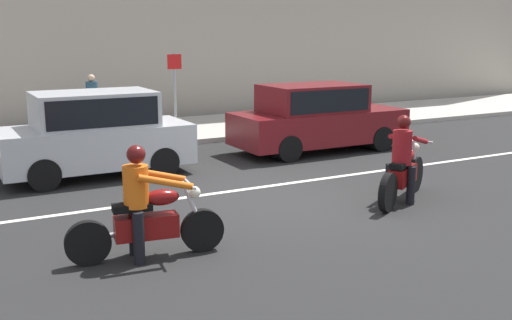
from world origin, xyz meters
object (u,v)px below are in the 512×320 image
(motorcycle_with_rider_orange_stripe, at_px, (145,212))
(parked_hatchback_silver, at_px, (95,133))
(street_sign_post, at_px, (175,83))
(pedestrian_bystander, at_px, (92,98))
(motorcycle_with_rider_crimson, at_px, (403,166))
(parked_sedan_maroon, at_px, (316,117))

(motorcycle_with_rider_orange_stripe, distance_m, parked_hatchback_silver, 5.17)
(street_sign_post, relative_size, pedestrian_bystander, 1.34)
(motorcycle_with_rider_orange_stripe, xyz_separation_m, pedestrian_bystander, (1.81, 10.20, 0.47))
(motorcycle_with_rider_orange_stripe, relative_size, street_sign_post, 0.96)
(parked_hatchback_silver, xyz_separation_m, pedestrian_bystander, (1.19, 5.07, 0.18))
(pedestrian_bystander, bearing_deg, motorcycle_with_rider_crimson, -71.84)
(street_sign_post, bearing_deg, parked_sedan_maroon, -65.33)
(motorcycle_with_rider_orange_stripe, height_order, pedestrian_bystander, pedestrian_bystander)
(motorcycle_with_rider_orange_stripe, height_order, street_sign_post, street_sign_post)
(parked_hatchback_silver, bearing_deg, parked_sedan_maroon, 0.53)
(parked_sedan_maroon, height_order, pedestrian_bystander, pedestrian_bystander)
(pedestrian_bystander, bearing_deg, parked_sedan_maroon, -48.40)
(parked_hatchback_silver, distance_m, pedestrian_bystander, 5.21)
(motorcycle_with_rider_crimson, relative_size, parked_hatchback_silver, 0.51)
(motorcycle_with_rider_orange_stripe, distance_m, pedestrian_bystander, 10.37)
(motorcycle_with_rider_orange_stripe, bearing_deg, parked_sedan_maroon, 39.57)
(motorcycle_with_rider_crimson, height_order, street_sign_post, street_sign_post)
(motorcycle_with_rider_orange_stripe, height_order, parked_hatchback_silver, parked_hatchback_silver)
(street_sign_post, bearing_deg, parked_hatchback_silver, -127.84)
(parked_hatchback_silver, relative_size, street_sign_post, 1.74)
(parked_hatchback_silver, xyz_separation_m, parked_sedan_maroon, (5.64, 0.05, -0.05))
(parked_sedan_maroon, xyz_separation_m, street_sign_post, (-2.08, 4.53, 0.63))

